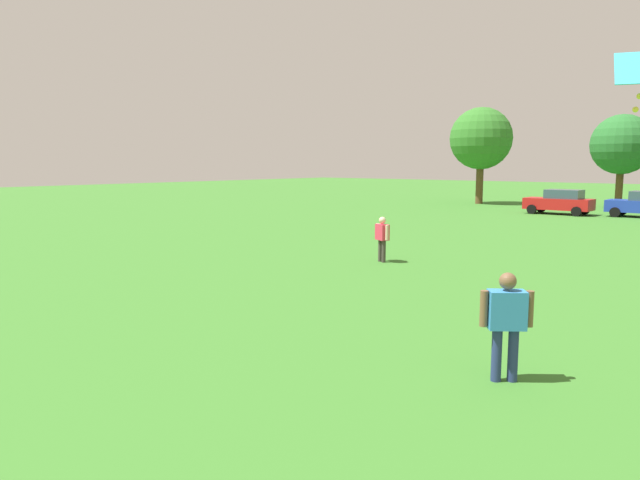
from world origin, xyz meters
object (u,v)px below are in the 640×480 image
at_px(bystander_midfield, 382,235).
at_px(parked_car_red_0, 560,202).
at_px(adult_bystander, 506,317).
at_px(tree_far_left, 481,139).
at_px(tree_left, 622,145).

distance_m(bystander_midfield, parked_car_red_0, 23.87).
relative_size(adult_bystander, parked_car_red_0, 0.41).
bearing_deg(parked_car_red_0, tree_far_left, -35.61).
bearing_deg(tree_left, bystander_midfield, -89.89).
xyz_separation_m(bystander_midfield, tree_far_left, (-10.28, 30.05, 4.51)).
distance_m(adult_bystander, tree_left, 42.22).
bearing_deg(parked_car_red_0, tree_left, -99.36).
bearing_deg(tree_far_left, adult_bystander, -64.59).
distance_m(parked_car_red_0, tree_left, 10.09).
height_order(tree_far_left, tree_left, tree_far_left).
bearing_deg(bystander_midfield, parked_car_red_0, 119.62).
bearing_deg(bystander_midfield, tree_left, 115.95).
height_order(adult_bystander, bystander_midfield, adult_bystander).
relative_size(adult_bystander, bystander_midfield, 1.11).
bearing_deg(parked_car_red_0, bystander_midfield, 93.78).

